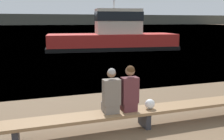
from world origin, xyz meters
The scene contains 7 objects.
water_surface centered at (0.00, 125.68, 0.00)m, with size 240.00×240.00×0.00m, color #386084.
far_shoreline centered at (0.00, 162.44, 3.26)m, with size 600.00×12.00×6.52m, color #4C4C42.
bench_main centered at (0.40, 2.68, 0.35)m, with size 6.26×0.55×0.43m.
person_left centered at (-0.42, 2.69, 0.87)m, with size 0.37×0.39×1.02m.
person_right centered at (0.01, 2.69, 0.90)m, with size 0.37×0.39×1.05m.
shopping_bag centered at (0.51, 2.66, 0.54)m, with size 0.24×0.20×0.23m.
tugboat_red centered at (4.81, 18.18, 1.09)m, with size 11.41×4.77×5.63m.
Camera 1 is at (-2.04, -2.33, 2.44)m, focal length 40.00 mm.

